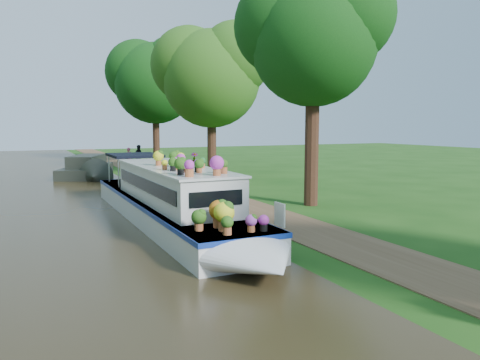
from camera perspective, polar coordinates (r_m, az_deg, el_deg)
The scene contains 11 objects.
ground at distance 14.22m, azimuth 2.69°, elevation -6.08°, with size 100.00×100.00×0.00m, color #184210.
canal_water at distance 12.61m, azimuth -22.35°, elevation -8.22°, with size 10.00×100.00×0.02m, color black.
towpath at distance 14.81m, azimuth 6.80°, elevation -5.54°, with size 2.20×100.00×0.03m, color brown.
plant_boat at distance 14.69m, azimuth -8.13°, elevation -2.34°, with size 2.29×13.52×2.27m.
tree_near_overhang at distance 18.77m, azimuth 8.83°, elevation 17.26°, with size 5.52×5.28×8.99m.
tree_near_mid at distance 29.62m, azimuth -3.61°, elevation 13.12°, with size 6.90×6.60×9.40m.
tree_near_far at distance 39.91m, azimuth -10.39°, elevation 12.27°, with size 7.59×7.26×10.30m.
second_boat at distance 29.83m, azimuth -18.14°, elevation 1.39°, with size 4.15×7.19×1.30m.
pedestrian_pink at distance 34.13m, azimuth -13.35°, elevation 2.60°, with size 0.55×0.36×1.50m, color #E75F8C.
pedestrian_dark at distance 36.54m, azimuth -12.16°, elevation 2.96°, with size 0.77×0.60×1.58m, color black.
verge_plant at distance 18.45m, azimuth -6.36°, elevation -2.48°, with size 0.37×0.32×0.42m, color #266A1F.
Camera 1 is at (-6.59, -12.20, 3.16)m, focal length 35.00 mm.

